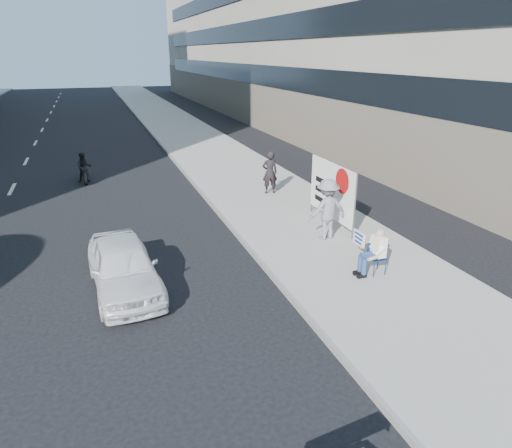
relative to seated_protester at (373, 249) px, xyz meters
name	(u,v)px	position (x,y,z in m)	size (l,w,h in m)	color
ground	(243,323)	(-4.02, -0.95, -0.87)	(160.00, 160.00, 0.00)	black
near_sidewalk	(205,148)	(-0.02, 19.05, -0.80)	(5.00, 120.00, 0.15)	#A19F96
near_building	(311,2)	(12.98, 31.05, 9.13)	(14.00, 70.00, 20.00)	gray
seated_protester	(373,249)	(0.00, 0.00, 0.00)	(0.83, 1.12, 1.31)	navy
jogger	(327,209)	(0.02, 2.69, 0.27)	(1.28, 0.74, 1.99)	gray
pedestrian_woman	(270,172)	(0.15, 8.07, 0.18)	(0.66, 0.43, 1.81)	black
protest_banner	(332,190)	(0.76, 3.79, 0.53)	(0.08, 3.06, 2.20)	#4C4C4C
white_sedan_near	(123,266)	(-6.42, 1.62, -0.20)	(1.60, 3.97, 1.35)	white
motorcycle	(84,169)	(-7.33, 13.29, -0.24)	(0.73, 2.05, 1.42)	black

